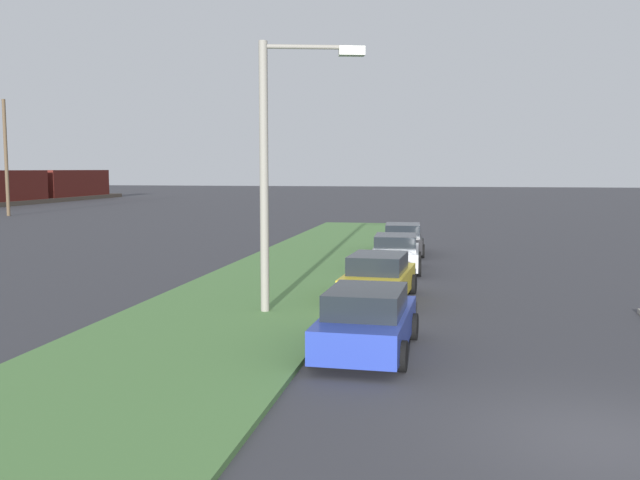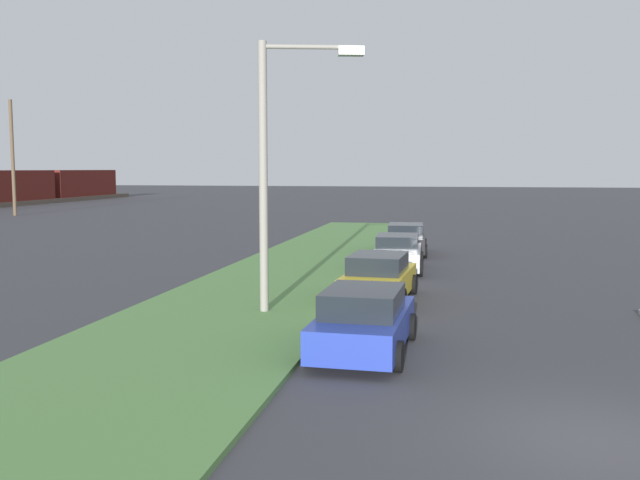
% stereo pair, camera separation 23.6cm
% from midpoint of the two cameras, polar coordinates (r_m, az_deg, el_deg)
% --- Properties ---
extents(ground, '(300.00, 300.00, 0.00)m').
position_cam_midpoint_polar(ground, '(11.66, 21.85, -15.04)').
color(ground, '#38383D').
extents(grass_median, '(60.00, 6.00, 0.12)m').
position_cam_midpoint_polar(grass_median, '(21.92, -5.70, -4.73)').
color(grass_median, '#517F42').
rests_on(grass_median, ground).
extents(parked_car_blue, '(4.36, 2.13, 1.47)m').
position_cam_midpoint_polar(parked_car_blue, '(15.56, 3.42, -6.63)').
color(parked_car_blue, '#23389E').
rests_on(parked_car_blue, ground).
extents(parked_car_yellow, '(4.40, 2.21, 1.47)m').
position_cam_midpoint_polar(parked_car_yellow, '(21.65, 4.50, -3.09)').
color(parked_car_yellow, gold).
rests_on(parked_car_yellow, ground).
extents(parked_car_silver, '(4.37, 2.16, 1.47)m').
position_cam_midpoint_polar(parked_car_silver, '(27.95, 5.98, -1.08)').
color(parked_car_silver, '#B2B5BA').
rests_on(parked_car_silver, ground).
extents(parked_car_black, '(4.39, 2.20, 1.47)m').
position_cam_midpoint_polar(parked_car_black, '(33.47, 6.58, 0.05)').
color(parked_car_black, black).
rests_on(parked_car_black, ground).
extents(streetlight, '(0.98, 2.83, 7.50)m').
position_cam_midpoint_polar(streetlight, '(19.22, -3.90, 6.77)').
color(streetlight, gray).
rests_on(streetlight, ground).
extents(distant_utility_pole, '(0.30, 0.30, 10.00)m').
position_cam_midpoint_polar(distant_utility_pole, '(66.26, -24.39, 6.13)').
color(distant_utility_pole, brown).
rests_on(distant_utility_pole, ground).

